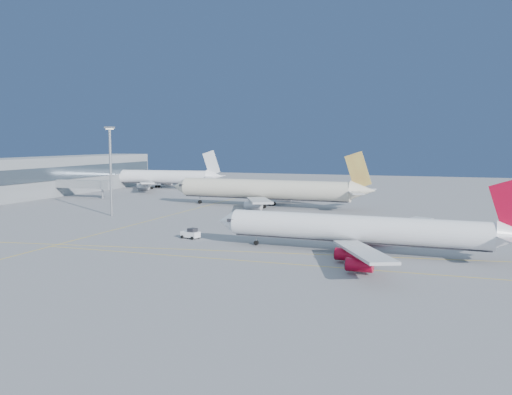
% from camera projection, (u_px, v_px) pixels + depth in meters
% --- Properties ---
extents(ground, '(500.00, 500.00, 0.00)m').
position_uv_depth(ground, '(258.00, 246.00, 115.92)').
color(ground, slate).
rests_on(ground, ground).
extents(terminal, '(18.40, 110.00, 15.00)m').
position_uv_depth(terminal, '(60.00, 175.00, 232.68)').
color(terminal, gray).
rests_on(terminal, ground).
extents(jet_bridge, '(23.60, 3.60, 6.90)m').
position_uv_depth(jet_bridge, '(86.00, 184.00, 213.55)').
color(jet_bridge, gray).
rests_on(jet_bridge, ground).
extents(taxiway_lines, '(118.86, 140.00, 0.02)m').
position_uv_depth(taxiway_lines, '(205.00, 237.00, 126.69)').
color(taxiway_lines, gold).
rests_on(taxiway_lines, ground).
extents(airliner_virgin, '(60.35, 54.16, 14.89)m').
position_uv_depth(airliner_virgin, '(362.00, 230.00, 108.56)').
color(airliner_virgin, white).
rests_on(airliner_virgin, ground).
extents(airliner_etihad, '(70.14, 64.75, 18.31)m').
position_uv_depth(airliner_etihad, '(268.00, 190.00, 185.08)').
color(airliner_etihad, beige).
rests_on(airliner_etihad, ground).
extents(airliner_third, '(64.70, 59.37, 17.35)m').
position_uv_depth(airliner_third, '(155.00, 177.00, 256.79)').
color(airliner_third, white).
rests_on(airliner_third, ground).
extents(pushback_tug, '(4.54, 3.41, 2.32)m').
position_uv_depth(pushback_tug, '(191.00, 234.00, 125.20)').
color(pushback_tug, white).
rests_on(pushback_tug, ground).
extents(light_mast, '(2.20, 2.20, 25.41)m').
position_uv_depth(light_mast, '(110.00, 163.00, 161.84)').
color(light_mast, gray).
rests_on(light_mast, ground).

